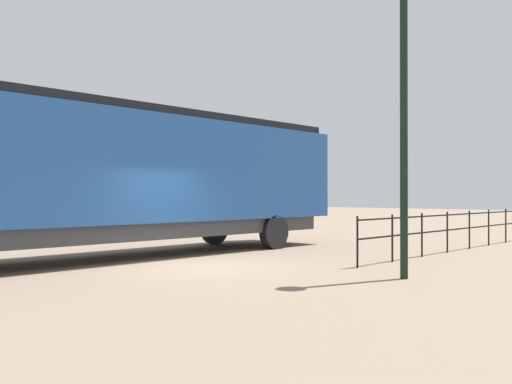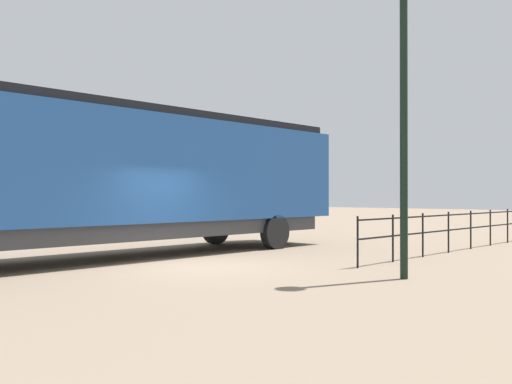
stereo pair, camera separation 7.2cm
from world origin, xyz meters
The scene contains 4 objects.
ground_plane centered at (0.00, 0.00, 0.00)m, with size 120.00×120.00×0.00m, color #84705B.
locomotive centered at (-3.14, 0.40, 2.31)m, with size 3.10×15.18×4.13m.
lamp_post centered at (4.52, 1.56, 4.80)m, with size 0.55×0.55×6.69m.
platform_fence centered at (2.86, 8.16, 0.79)m, with size 0.05×11.58×1.23m.
Camera 1 is at (10.25, -9.15, 1.72)m, focal length 39.96 mm.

